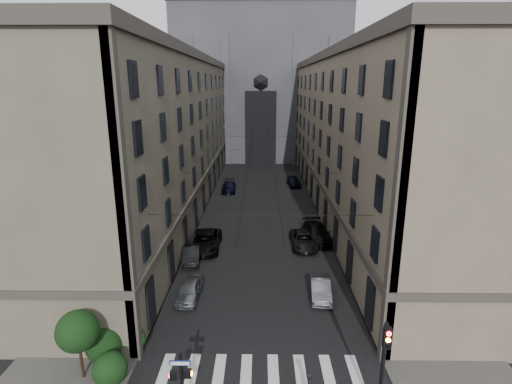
{
  "coord_description": "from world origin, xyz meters",
  "views": [
    {
      "loc": [
        0.01,
        -13.48,
        15.41
      ],
      "look_at": [
        -0.28,
        11.37,
        8.61
      ],
      "focal_mm": 28.0,
      "sensor_mm": 36.0,
      "label": 1
    }
  ],
  "objects_px": {
    "gothic_tower": "(261,71)",
    "car_left_far": "(229,187)",
    "car_left_midnear": "(192,255)",
    "car_right_midfar": "(318,233)",
    "car_left_near": "(190,290)",
    "car_right_near": "(320,288)",
    "traffic_light_right": "(384,361)",
    "car_right_far": "(294,181)",
    "pedestrian_signal_left": "(182,384)",
    "car_right_midnear": "(303,240)",
    "car_left_midfar": "(206,241)"
  },
  "relations": [
    {
      "from": "car_left_midnear",
      "to": "car_right_midnear",
      "type": "relative_size",
      "value": 0.81
    },
    {
      "from": "traffic_light_right",
      "to": "car_left_midnear",
      "type": "height_order",
      "value": "traffic_light_right"
    },
    {
      "from": "car_left_midnear",
      "to": "car_right_midfar",
      "type": "height_order",
      "value": "car_right_midfar"
    },
    {
      "from": "car_right_midfar",
      "to": "car_left_near",
      "type": "bearing_deg",
      "value": -141.85
    },
    {
      "from": "car_right_near",
      "to": "car_left_far",
      "type": "bearing_deg",
      "value": 111.2
    },
    {
      "from": "car_left_near",
      "to": "car_left_midfar",
      "type": "relative_size",
      "value": 0.68
    },
    {
      "from": "pedestrian_signal_left",
      "to": "car_left_near",
      "type": "relative_size",
      "value": 1.02
    },
    {
      "from": "traffic_light_right",
      "to": "car_right_far",
      "type": "xyz_separation_m",
      "value": [
        -0.43,
        44.59,
        -2.54
      ]
    },
    {
      "from": "traffic_light_right",
      "to": "car_left_far",
      "type": "xyz_separation_m",
      "value": [
        -10.23,
        41.27,
        -2.58
      ]
    },
    {
      "from": "car_left_near",
      "to": "car_right_near",
      "type": "relative_size",
      "value": 0.96
    },
    {
      "from": "car_left_midfar",
      "to": "car_right_midnear",
      "type": "relative_size",
      "value": 1.14
    },
    {
      "from": "car_left_midfar",
      "to": "gothic_tower",
      "type": "bearing_deg",
      "value": 83.95
    },
    {
      "from": "gothic_tower",
      "to": "pedestrian_signal_left",
      "type": "bearing_deg",
      "value": -92.74
    },
    {
      "from": "pedestrian_signal_left",
      "to": "car_left_midnear",
      "type": "xyz_separation_m",
      "value": [
        -2.59,
        17.64,
        -1.65
      ]
    },
    {
      "from": "gothic_tower",
      "to": "car_left_midnear",
      "type": "xyz_separation_m",
      "value": [
        -6.1,
        -55.82,
        -17.12
      ]
    },
    {
      "from": "car_left_midnear",
      "to": "car_right_midnear",
      "type": "distance_m",
      "value": 10.87
    },
    {
      "from": "car_right_midnear",
      "to": "car_right_far",
      "type": "relative_size",
      "value": 1.16
    },
    {
      "from": "pedestrian_signal_left",
      "to": "gothic_tower",
      "type": "bearing_deg",
      "value": 87.26
    },
    {
      "from": "car_left_near",
      "to": "car_right_midnear",
      "type": "bearing_deg",
      "value": 48.35
    },
    {
      "from": "gothic_tower",
      "to": "traffic_light_right",
      "type": "relative_size",
      "value": 11.15
    },
    {
      "from": "car_right_far",
      "to": "car_left_midfar",
      "type": "bearing_deg",
      "value": -118.0
    },
    {
      "from": "car_left_midnear",
      "to": "car_right_near",
      "type": "height_order",
      "value": "car_left_midnear"
    },
    {
      "from": "gothic_tower",
      "to": "car_left_far",
      "type": "relative_size",
      "value": 11.82
    },
    {
      "from": "pedestrian_signal_left",
      "to": "car_right_midnear",
      "type": "relative_size",
      "value": 0.79
    },
    {
      "from": "car_left_midnear",
      "to": "car_right_midfar",
      "type": "distance_m",
      "value": 12.95
    },
    {
      "from": "car_right_near",
      "to": "car_left_midfar",
      "type": "bearing_deg",
      "value": 142.29
    },
    {
      "from": "car_right_near",
      "to": "pedestrian_signal_left",
      "type": "bearing_deg",
      "value": -120.02
    },
    {
      "from": "traffic_light_right",
      "to": "car_right_midnear",
      "type": "xyz_separation_m",
      "value": [
        -1.4,
        20.69,
        -2.58
      ]
    },
    {
      "from": "car_left_near",
      "to": "car_left_midnear",
      "type": "xyz_separation_m",
      "value": [
        -0.9,
        6.22,
        0.01
      ]
    },
    {
      "from": "car_left_midnear",
      "to": "car_right_far",
      "type": "distance_m",
      "value": 29.6
    },
    {
      "from": "pedestrian_signal_left",
      "to": "car_right_near",
      "type": "xyz_separation_m",
      "value": [
        8.01,
        11.76,
        -1.65
      ]
    },
    {
      "from": "car_right_midnear",
      "to": "car_right_midfar",
      "type": "xyz_separation_m",
      "value": [
        1.58,
        1.66,
        0.1
      ]
    },
    {
      "from": "traffic_light_right",
      "to": "car_right_midfar",
      "type": "bearing_deg",
      "value": 89.53
    },
    {
      "from": "car_left_midfar",
      "to": "car_left_far",
      "type": "bearing_deg",
      "value": 88.04
    },
    {
      "from": "car_left_far",
      "to": "car_left_near",
      "type": "bearing_deg",
      "value": -92.64
    },
    {
      "from": "car_right_midnear",
      "to": "car_right_midfar",
      "type": "bearing_deg",
      "value": 44.98
    },
    {
      "from": "car_left_near",
      "to": "car_left_midfar",
      "type": "height_order",
      "value": "car_left_midfar"
    },
    {
      "from": "car_left_midnear",
      "to": "car_left_midfar",
      "type": "height_order",
      "value": "car_left_midfar"
    },
    {
      "from": "car_right_near",
      "to": "car_right_midfar",
      "type": "relative_size",
      "value": 0.74
    },
    {
      "from": "car_right_midfar",
      "to": "car_right_far",
      "type": "xyz_separation_m",
      "value": [
        -0.61,
        22.24,
        -0.06
      ]
    },
    {
      "from": "gothic_tower",
      "to": "car_right_far",
      "type": "xyz_separation_m",
      "value": [
        5.17,
        -28.45,
        -17.05
      ]
    },
    {
      "from": "car_right_near",
      "to": "car_left_near",
      "type": "bearing_deg",
      "value": -173.75
    },
    {
      "from": "car_left_far",
      "to": "car_left_midfar",
      "type": "bearing_deg",
      "value": -93.06
    },
    {
      "from": "car_left_near",
      "to": "car_left_midfar",
      "type": "bearing_deg",
      "value": 92.42
    },
    {
      "from": "pedestrian_signal_left",
      "to": "car_left_midnear",
      "type": "distance_m",
      "value": 17.91
    },
    {
      "from": "gothic_tower",
      "to": "car_left_midfar",
      "type": "bearing_deg",
      "value": -95.59
    },
    {
      "from": "gothic_tower",
      "to": "car_right_midfar",
      "type": "height_order",
      "value": "gothic_tower"
    },
    {
      "from": "pedestrian_signal_left",
      "to": "car_right_midnear",
      "type": "height_order",
      "value": "pedestrian_signal_left"
    },
    {
      "from": "car_left_midnear",
      "to": "car_right_midfar",
      "type": "bearing_deg",
      "value": 16.67
    },
    {
      "from": "gothic_tower",
      "to": "car_right_midfar",
      "type": "bearing_deg",
      "value": -83.49
    }
  ]
}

